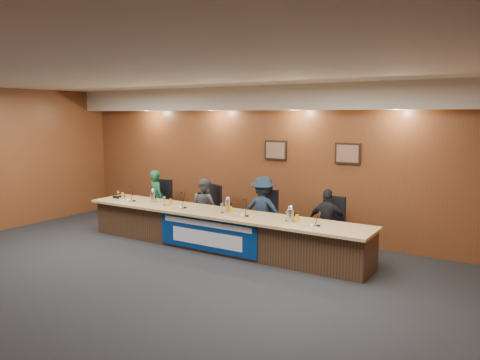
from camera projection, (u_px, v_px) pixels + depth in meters
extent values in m
plane|color=black|center=(130.00, 286.00, 7.17)|extent=(10.00, 10.00, 0.00)
cube|color=silver|center=(123.00, 73.00, 6.73)|extent=(10.00, 8.00, 0.04)
cube|color=brown|center=(260.00, 161.00, 10.30)|extent=(10.00, 0.04, 3.20)
cube|color=beige|center=(255.00, 98.00, 9.90)|extent=(10.00, 0.50, 0.50)
cube|color=#3F2818|center=(219.00, 231.00, 9.14)|extent=(6.00, 0.80, 0.70)
cube|color=tan|center=(218.00, 213.00, 9.04)|extent=(6.10, 0.95, 0.05)
cube|color=navy|center=(207.00, 234.00, 8.78)|extent=(2.20, 0.02, 0.65)
cube|color=silver|center=(206.00, 224.00, 8.74)|extent=(2.00, 0.01, 0.10)
cube|color=silver|center=(206.00, 239.00, 8.78)|extent=(1.60, 0.01, 0.28)
cube|color=black|center=(276.00, 150.00, 10.03)|extent=(0.52, 0.04, 0.42)
cube|color=black|center=(348.00, 154.00, 9.18)|extent=(0.52, 0.04, 0.42)
imported|color=#154F32|center=(157.00, 198.00, 10.92)|extent=(0.57, 0.48, 1.33)
imported|color=#515256|center=(205.00, 206.00, 10.19)|extent=(0.72, 0.64, 1.24)
imported|color=#162436|center=(263.00, 211.00, 9.41)|extent=(0.95, 0.62, 1.39)
imported|color=black|center=(328.00, 222.00, 8.69)|extent=(0.78, 0.44, 1.25)
cube|color=black|center=(160.00, 205.00, 11.03)|extent=(0.56, 0.56, 0.08)
cube|color=black|center=(208.00, 212.00, 10.30)|extent=(0.62, 0.62, 0.08)
cube|color=black|center=(266.00, 220.00, 9.52)|extent=(0.58, 0.58, 0.08)
cube|color=black|center=(329.00, 229.00, 8.80)|extent=(0.52, 0.52, 0.08)
cube|color=white|center=(123.00, 199.00, 10.08)|extent=(0.24, 0.08, 0.10)
cylinder|color=black|center=(134.00, 201.00, 10.11)|extent=(0.07, 0.07, 0.02)
cylinder|color=#F49000|center=(123.00, 196.00, 10.36)|extent=(0.06, 0.06, 0.15)
cylinder|color=silver|center=(118.00, 195.00, 10.39)|extent=(0.08, 0.08, 0.18)
cube|color=white|center=(175.00, 206.00, 9.31)|extent=(0.24, 0.08, 0.10)
cylinder|color=black|center=(185.00, 208.00, 9.38)|extent=(0.07, 0.07, 0.02)
cylinder|color=#F49000|center=(171.00, 203.00, 9.56)|extent=(0.06, 0.06, 0.15)
cylinder|color=silver|center=(164.00, 201.00, 9.65)|extent=(0.08, 0.08, 0.18)
cube|color=white|center=(236.00, 215.00, 8.56)|extent=(0.24, 0.08, 0.10)
cylinder|color=black|center=(247.00, 216.00, 8.61)|extent=(0.07, 0.07, 0.02)
cylinder|color=#F49000|center=(231.00, 210.00, 8.81)|extent=(0.06, 0.06, 0.15)
cylinder|color=silver|center=(222.00, 208.00, 8.93)|extent=(0.08, 0.08, 0.18)
cube|color=white|center=(304.00, 225.00, 7.78)|extent=(0.24, 0.08, 0.10)
cylinder|color=black|center=(318.00, 226.00, 7.86)|extent=(0.07, 0.07, 0.02)
cylinder|color=#F49000|center=(297.00, 219.00, 8.08)|extent=(0.06, 0.06, 0.15)
cylinder|color=silver|center=(287.00, 216.00, 8.21)|extent=(0.08, 0.08, 0.18)
cylinder|color=silver|center=(153.00, 197.00, 9.99)|extent=(0.13, 0.13, 0.23)
cylinder|color=silver|center=(228.00, 206.00, 9.02)|extent=(0.11, 0.11, 0.24)
cylinder|color=silver|center=(291.00, 215.00, 8.19)|extent=(0.13, 0.13, 0.22)
cylinder|color=black|center=(120.00, 197.00, 10.48)|extent=(0.32, 0.32, 0.05)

